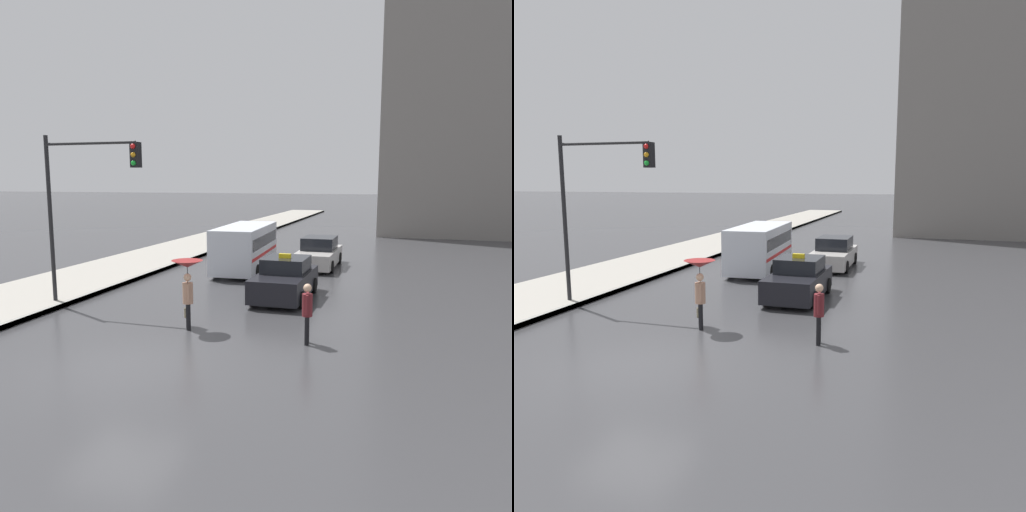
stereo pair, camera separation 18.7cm
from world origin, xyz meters
TOP-DOWN VIEW (x-y plane):
  - ground_plane at (0.00, 0.00)m, footprint 300.00×300.00m
  - taxi at (2.04, 7.95)m, footprint 1.91×4.03m
  - sedan_red at (2.07, 15.04)m, footprint 1.91×4.56m
  - ambulance_van at (-1.18, 12.99)m, footprint 2.37×5.76m
  - pedestrian_with_umbrella at (0.22, 3.31)m, footprint 0.92×0.92m
  - pedestrian_man at (3.85, 2.99)m, footprint 0.32×0.44m
  - traffic_light at (-4.10, 4.57)m, footprint 3.62×0.38m
  - building_tower_near at (10.85, 34.36)m, footprint 13.64×9.48m

SIDE VIEW (x-z plane):
  - ground_plane at x=0.00m, z-range 0.00..0.00m
  - sedan_red at x=2.07m, z-range -0.07..1.46m
  - taxi at x=2.04m, z-range -0.14..1.55m
  - pedestrian_man at x=3.85m, z-range 0.14..1.80m
  - ambulance_van at x=-1.18m, z-range 0.13..2.33m
  - pedestrian_with_umbrella at x=0.22m, z-range 0.56..2.63m
  - traffic_light at x=-4.10m, z-range 1.14..7.02m
  - building_tower_near at x=10.85m, z-range 0.00..26.35m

